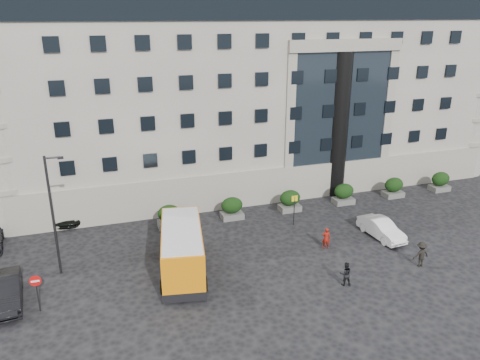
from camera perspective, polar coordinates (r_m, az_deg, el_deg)
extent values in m
plane|color=black|center=(31.95, 1.14, -10.46)|extent=(120.00, 120.00, 0.00)
cube|color=gray|center=(50.89, -0.60, 11.73)|extent=(44.00, 24.00, 18.00)
cylinder|color=black|center=(43.15, 11.87, 6.49)|extent=(1.80, 1.80, 13.00)
cube|color=#565653|center=(37.71, -8.58, -5.30)|extent=(1.80, 1.20, 0.50)
ellipsoid|color=black|center=(37.34, -8.65, -4.02)|extent=(1.80, 1.26, 1.34)
cube|color=#565653|center=(38.77, -0.98, -4.35)|extent=(1.80, 1.20, 0.50)
ellipsoid|color=black|center=(38.41, -0.99, -3.10)|extent=(1.80, 1.26, 1.34)
cube|color=#565653|center=(40.48, 6.08, -3.39)|extent=(1.80, 1.20, 0.50)
ellipsoid|color=black|center=(40.13, 6.12, -2.18)|extent=(1.80, 1.26, 1.34)
cube|color=#565653|center=(42.75, 12.47, -2.48)|extent=(1.80, 1.20, 0.50)
ellipsoid|color=black|center=(42.42, 12.56, -1.33)|extent=(1.80, 1.26, 1.34)
cube|color=#565653|center=(45.51, 18.14, -1.64)|extent=(1.80, 1.20, 0.50)
ellipsoid|color=black|center=(45.20, 18.26, -0.56)|extent=(1.80, 1.26, 1.34)
cube|color=#565653|center=(48.67, 23.11, -0.89)|extent=(1.80, 1.20, 0.50)
ellipsoid|color=black|center=(48.38, 23.26, 0.13)|extent=(1.80, 1.26, 1.34)
cylinder|color=#262628|center=(31.57, -21.84, -4.23)|extent=(0.16, 0.16, 8.00)
cylinder|color=#262628|center=(30.28, -21.91, 2.54)|extent=(0.90, 0.12, 0.12)
cube|color=black|center=(30.26, -21.05, 2.54)|extent=(0.35, 0.18, 0.14)
cylinder|color=#262628|center=(37.40, 6.61, -3.75)|extent=(0.08, 0.08, 2.50)
cube|color=yellow|center=(37.00, 6.67, -2.25)|extent=(0.50, 0.06, 0.45)
cylinder|color=#262628|center=(29.42, -23.44, -12.66)|extent=(0.08, 0.08, 2.20)
cylinder|color=red|center=(28.92, -23.69, -11.20)|extent=(0.64, 0.05, 0.64)
cube|color=white|center=(28.88, -23.70, -11.24)|extent=(0.45, 0.04, 0.10)
cube|color=orange|center=(30.65, -7.08, -8.15)|extent=(3.78, 7.71, 2.51)
cube|color=black|center=(31.30, -6.98, -10.35)|extent=(3.83, 7.76, 0.55)
cube|color=black|center=(30.54, -7.10, -7.73)|extent=(3.55, 6.12, 1.11)
cube|color=silver|center=(30.11, -7.18, -6.13)|extent=(3.59, 7.32, 0.18)
cylinder|color=black|center=(29.30, -9.38, -12.76)|extent=(0.43, 0.94, 0.90)
cylinder|color=black|center=(29.31, -4.32, -12.51)|extent=(0.43, 0.94, 0.90)
cylinder|color=black|center=(33.39, -9.28, -8.43)|extent=(0.43, 0.94, 0.90)
cylinder|color=black|center=(33.40, -4.89, -8.22)|extent=(0.43, 0.94, 0.90)
cube|color=maroon|center=(45.74, -27.04, -1.17)|extent=(2.62, 3.64, 2.33)
cylinder|color=black|center=(43.70, -26.39, -3.46)|extent=(0.36, 0.81, 0.78)
cylinder|color=black|center=(46.45, -25.39, -2.00)|extent=(0.36, 0.81, 0.78)
imported|color=black|center=(31.05, -26.70, -12.07)|extent=(2.16, 4.96, 1.59)
imported|color=black|center=(40.94, -20.02, -3.60)|extent=(2.99, 5.24, 1.38)
imported|color=white|center=(37.03, 16.85, -5.69)|extent=(1.85, 4.37, 1.40)
imported|color=maroon|center=(34.36, 10.45, -6.99)|extent=(0.68, 0.56, 1.61)
imported|color=black|center=(30.31, 12.74, -11.09)|extent=(0.89, 0.77, 1.56)
imported|color=black|center=(33.77, 21.21, -8.45)|extent=(1.15, 0.68, 1.75)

